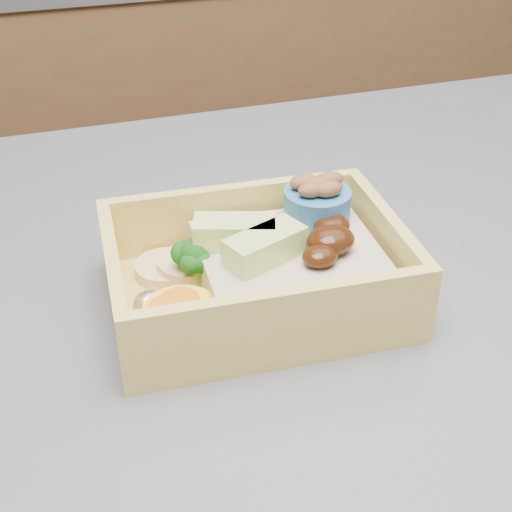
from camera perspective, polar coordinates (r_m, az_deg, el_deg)
name	(u,v)px	position (r m, az deg, el deg)	size (l,w,h in m)	color
bento_box	(264,269)	(0.48, 0.64, -1.05)	(0.20, 0.15, 0.07)	#DFC35C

